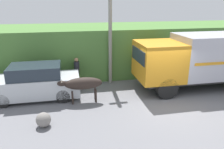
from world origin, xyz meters
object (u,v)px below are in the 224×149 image
Objects in this scene: cargo_truck at (205,58)px; parked_suv at (35,83)px; brown_cow at (83,84)px; utility_pole at (110,28)px; roadside_rock at (43,120)px; pedestrian_on_hill at (77,70)px.

cargo_truck is 1.69× the size of parked_suv.
parked_suv is at bearing 152.88° from brown_cow.
brown_cow is 0.34× the size of utility_pole.
brown_cow is 0.48× the size of parked_suv.
roadside_rock is at bearing -137.58° from brown_cow.
cargo_truck is at bearing 16.56° from roadside_rock.
brown_cow is 2.47m from parked_suv.
pedestrian_on_hill is at bearing -177.08° from utility_pole.
utility_pole reaches higher than parked_suv.
cargo_truck is at bearing 0.79° from parked_suv.
roadside_rock is (-1.51, -4.16, -0.64)m from pedestrian_on_hill.
parked_suv is 0.71× the size of utility_pole.
cargo_truck reaches higher than pedestrian_on_hill.
utility_pole is at bearing 157.66° from cargo_truck.
utility_pole is (-4.93, 1.76, 1.52)m from cargo_truck.
cargo_truck is 3.50× the size of brown_cow.
parked_suv is at bearing -160.23° from utility_pole.
roadside_rock is (-1.68, -1.91, -0.65)m from brown_cow.
pedestrian_on_hill is at bearing 70.04° from roadside_rock.
parked_suv is (-2.30, 0.88, -0.10)m from brown_cow.
cargo_truck is 5.45m from utility_pole.
brown_cow is at bearing -18.24° from parked_suv.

